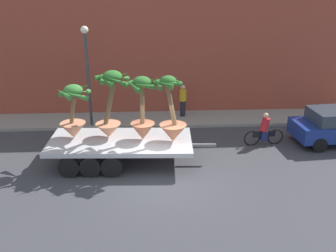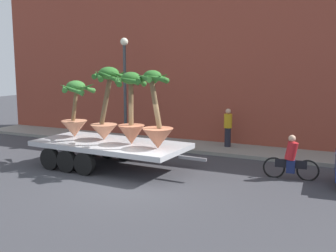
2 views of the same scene
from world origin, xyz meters
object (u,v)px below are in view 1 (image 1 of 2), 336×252
at_px(flatbed_trailer, 115,145).
at_px(potted_palm_rear, 74,115).
at_px(cyclist, 264,131).
at_px(potted_palm_front, 172,118).
at_px(potted_palm_extra, 110,107).
at_px(street_lamp, 87,64).
at_px(pedestrian_near_gate, 183,100).
at_px(potted_palm_middle, 142,113).

bearing_deg(flatbed_trailer, potted_palm_rear, 168.85).
xyz_separation_m(potted_palm_rear, cyclist, (8.10, 1.06, -1.29)).
bearing_deg(flatbed_trailer, cyclist, 11.87).
distance_m(potted_palm_rear, potted_palm_front, 3.90).
bearing_deg(potted_palm_extra, street_lamp, 110.61).
xyz_separation_m(cyclist, pedestrian_near_gate, (-3.32, 3.55, 0.37)).
xyz_separation_m(potted_palm_rear, street_lamp, (0.13, 3.54, 1.27)).
bearing_deg(street_lamp, cyclist, -17.33).
xyz_separation_m(flatbed_trailer, potted_palm_front, (2.27, -0.25, 1.18)).
bearing_deg(cyclist, flatbed_trailer, -168.13).
bearing_deg(potted_palm_middle, potted_palm_rear, 173.38).
bearing_deg(flatbed_trailer, potted_palm_front, -6.25).
height_order(cyclist, street_lamp, street_lamp).
bearing_deg(cyclist, potted_palm_extra, -170.90).
bearing_deg(potted_palm_middle, flatbed_trailer, 179.82).
xyz_separation_m(flatbed_trailer, potted_palm_rear, (-1.59, 0.31, 1.18)).
relative_size(cyclist, pedestrian_near_gate, 1.07).
xyz_separation_m(potted_palm_middle, cyclist, (5.38, 1.37, -1.42)).
relative_size(potted_palm_rear, potted_palm_extra, 0.81).
distance_m(potted_palm_front, street_lamp, 5.69).
bearing_deg(potted_palm_middle, potted_palm_extra, 166.19).
height_order(potted_palm_rear, potted_palm_front, potted_palm_front).
distance_m(potted_palm_rear, pedestrian_near_gate, 6.70).
relative_size(potted_palm_front, potted_palm_extra, 0.97).
bearing_deg(potted_palm_extra, potted_palm_middle, -13.81).
height_order(potted_palm_extra, pedestrian_near_gate, potted_palm_extra).
bearing_deg(potted_palm_middle, street_lamp, 123.92).
bearing_deg(potted_palm_extra, potted_palm_front, -13.06).
relative_size(potted_palm_front, street_lamp, 0.55).
bearing_deg(potted_palm_extra, potted_palm_rear, 179.75).
bearing_deg(potted_palm_extra, pedestrian_near_gate, 54.28).
distance_m(flatbed_trailer, potted_palm_middle, 1.74).
relative_size(potted_palm_extra, pedestrian_near_gate, 1.61).
bearing_deg(pedestrian_near_gate, potted_palm_rear, -136.07).
bearing_deg(potted_palm_rear, street_lamp, 87.92).
xyz_separation_m(potted_palm_front, pedestrian_near_gate, (0.92, 5.17, -0.91)).
xyz_separation_m(potted_palm_rear, potted_palm_middle, (2.73, -0.32, 0.13)).
distance_m(flatbed_trailer, street_lamp, 4.80).
height_order(flatbed_trailer, pedestrian_near_gate, pedestrian_near_gate).
bearing_deg(street_lamp, potted_palm_front, -47.76).
bearing_deg(potted_palm_rear, potted_palm_extra, -0.25).
height_order(flatbed_trailer, potted_palm_extra, potted_palm_extra).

